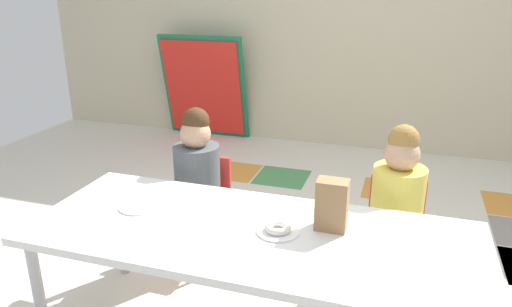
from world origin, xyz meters
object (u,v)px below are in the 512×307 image
Objects in this scene: craft_table at (252,240)px; paper_bag_brown at (332,205)px; folded_activity_table at (204,87)px; seated_child_near_camera at (198,171)px; donut_powdered_on_plate at (278,228)px; paper_plate_center_table at (139,207)px; seated_child_middle_seat at (398,196)px; paper_plate_near_edge at (278,232)px.

craft_table is 8.66× the size of paper_bag_brown.
folded_activity_table reaches higher than paper_bag_brown.
donut_powdered_on_plate is at bearing -42.97° from seated_child_near_camera.
folded_activity_table reaches higher than paper_plate_center_table.
seated_child_near_camera is 1.00× the size of seated_child_middle_seat.
seated_child_near_camera reaches higher than paper_bag_brown.
seated_child_near_camera is 5.10× the size of paper_plate_center_table.
paper_bag_brown is 0.25m from paper_plate_near_edge.
donut_powdered_on_plate is at bearing -60.80° from folded_activity_table.
craft_table is 0.80m from seated_child_near_camera.
seated_child_middle_seat is at bearing 52.03° from donut_powdered_on_plate.
paper_plate_center_table is (-0.88, -0.07, -0.11)m from paper_bag_brown.
seated_child_middle_seat is at bearing 26.29° from paper_plate_center_table.
donut_powdered_on_plate is at bearing -2.46° from paper_plate_center_table.
paper_bag_brown is (0.31, 0.12, 0.16)m from craft_table.
craft_table is 10.58× the size of paper_plate_near_edge.
folded_activity_table is 4.94× the size of paper_bag_brown.
seated_child_near_camera is 0.56m from paper_plate_center_table.
paper_plate_near_edge reaches higher than craft_table.
seated_child_middle_seat is at bearing 62.15° from paper_bag_brown.
paper_plate_center_table is (-0.04, -0.56, 0.03)m from seated_child_near_camera.
craft_table is 17.18× the size of donut_powdered_on_plate.
seated_child_middle_seat is 0.84× the size of folded_activity_table.
paper_bag_brown reaches higher than paper_plate_center_table.
seated_child_middle_seat reaches higher than craft_table.
paper_plate_center_table is at bearing 177.54° from paper_plate_near_edge.
seated_child_middle_seat is at bearing -47.58° from folded_activity_table.
seated_child_middle_seat is 4.17× the size of paper_bag_brown.
folded_activity_table is at bearing 123.18° from paper_bag_brown.
paper_bag_brown is 0.89m from paper_plate_center_table.
paper_plate_center_table is at bearing -94.26° from seated_child_near_camera.
seated_child_middle_seat reaches higher than paper_plate_center_table.
folded_activity_table is (-1.47, 2.84, 0.00)m from craft_table.
seated_child_near_camera is at bearing 130.87° from craft_table.
donut_powdered_on_plate is (0.11, 0.01, 0.07)m from craft_table.
seated_child_middle_seat is (1.10, 0.00, 0.00)m from seated_child_near_camera.
paper_plate_near_edge is at bearing 0.00° from donut_powdered_on_plate.
paper_bag_brown is at bearing 20.25° from craft_table.
donut_powdered_on_plate is at bearing -127.97° from seated_child_middle_seat.
donut_powdered_on_plate is (0.00, 0.00, 0.02)m from paper_plate_near_edge.
seated_child_near_camera is 2.42m from folded_activity_table.
paper_plate_center_table is (-1.14, -0.56, 0.03)m from seated_child_middle_seat.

